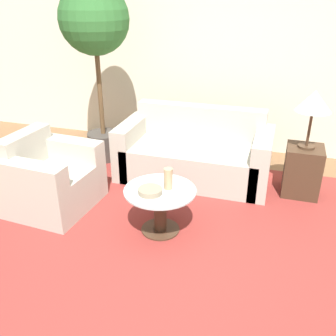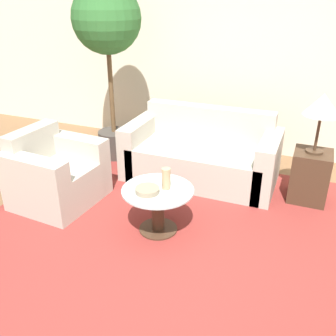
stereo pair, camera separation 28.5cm
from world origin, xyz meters
name	(u,v)px [view 1 (the left image)]	position (x,y,z in m)	size (l,w,h in m)	color
ground_plane	(150,279)	(0.00, 0.00, 0.00)	(14.00, 14.00, 0.00)	brown
wall_back	(222,55)	(0.00, 2.99, 1.30)	(10.00, 0.06, 2.60)	beige
rug	(160,230)	(-0.13, 0.66, 0.00)	(3.47, 3.35, 0.01)	maroon
sofa_main	(195,154)	(-0.09, 1.91, 0.28)	(1.79, 0.85, 0.82)	#B2AD9E
armchair	(49,181)	(-1.39, 0.77, 0.29)	(0.84, 0.91, 0.79)	#B2AD9E
coffee_table	(160,205)	(-0.13, 0.66, 0.29)	(0.67, 0.67, 0.45)	#422D1E
side_table	(302,171)	(1.15, 1.82, 0.28)	(0.39, 0.39, 0.56)	#422D1E
table_lamp	(314,102)	(1.15, 1.82, 1.06)	(0.37, 0.37, 0.62)	#422D1E
potted_plant	(95,34)	(-1.39, 2.07, 1.62)	(0.84, 0.84, 2.20)	#3D3833
vase	(168,179)	(-0.06, 0.71, 0.55)	(0.08, 0.08, 0.20)	tan
bowl	(150,191)	(-0.19, 0.57, 0.47)	(0.22, 0.22, 0.05)	gray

